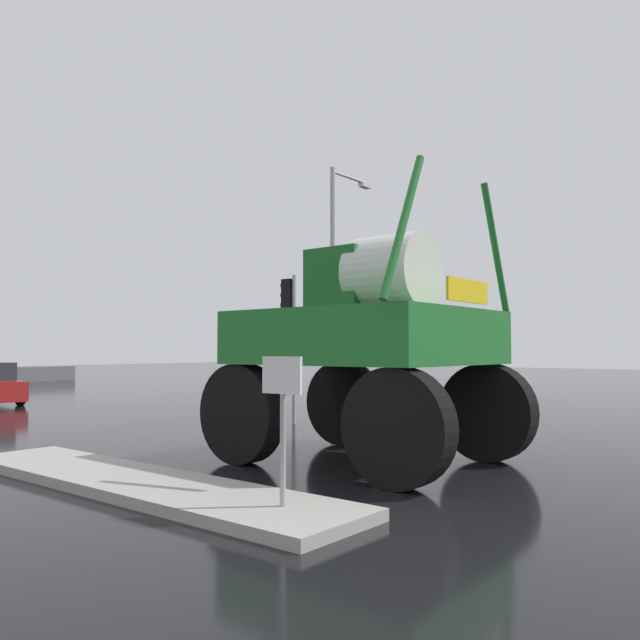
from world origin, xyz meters
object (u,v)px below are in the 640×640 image
traffic_signal_near_right (290,315)px  lane_arrow_sign (282,403)px  streetlight_near_right (336,273)px  oversize_sprayer (367,344)px

traffic_signal_near_right → lane_arrow_sign: bearing=-138.7°
lane_arrow_sign → streetlight_near_right: streetlight_near_right is taller
lane_arrow_sign → oversize_sprayer: size_ratio=0.35×
traffic_signal_near_right → streetlight_near_right: bearing=22.8°
streetlight_near_right → traffic_signal_near_right: bearing=-157.2°
lane_arrow_sign → oversize_sprayer: 3.99m
traffic_signal_near_right → streetlight_near_right: size_ratio=0.48×
oversize_sprayer → streetlight_near_right: (8.06, 6.92, 2.54)m
lane_arrow_sign → streetlight_near_right: 14.72m
lane_arrow_sign → oversize_sprayer: (3.68, 1.35, 0.73)m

